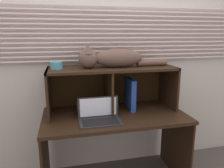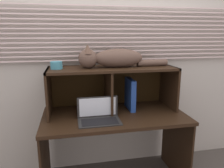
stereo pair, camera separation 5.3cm
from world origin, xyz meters
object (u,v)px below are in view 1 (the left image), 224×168
(laptop, at_px, (100,116))
(book_stack, at_px, (87,109))
(cat, at_px, (112,58))
(small_basket, at_px, (56,66))
(binder_upright, at_px, (130,94))

(laptop, distance_m, book_stack, 0.26)
(laptop, bearing_deg, cat, 55.74)
(laptop, height_order, small_basket, small_basket)
(cat, bearing_deg, small_basket, 180.00)
(laptop, distance_m, binder_upright, 0.44)
(cat, relative_size, binder_upright, 2.83)
(binder_upright, bearing_deg, laptop, -145.08)
(book_stack, bearing_deg, laptop, -72.05)
(binder_upright, bearing_deg, book_stack, 179.54)
(cat, height_order, binder_upright, cat)
(book_stack, height_order, small_basket, small_basket)
(binder_upright, relative_size, small_basket, 2.90)
(book_stack, xyz_separation_m, small_basket, (-0.26, -0.00, 0.43))
(laptop, relative_size, small_basket, 3.41)
(cat, height_order, book_stack, cat)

